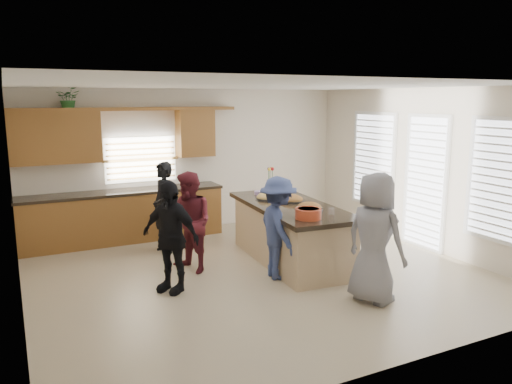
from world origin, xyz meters
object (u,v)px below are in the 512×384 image
woman_left_mid (190,223)px  woman_left_front (170,237)px  island (290,234)px  woman_right_back (278,228)px  woman_left_back (164,208)px  salad_bowl (308,213)px  woman_right_front (375,238)px

woman_left_mid → woman_left_front: bearing=-58.8°
island → woman_right_back: woman_right_back is taller
woman_left_back → woman_left_front: (-0.43, -1.76, -0.01)m
woman_left_back → island: bearing=43.2°
salad_bowl → woman_right_front: (0.42, -0.93, -0.18)m
salad_bowl → woman_left_back: 2.75m
island → salad_bowl: bearing=-101.5°
woman_left_back → woman_left_front: size_ratio=1.02×
island → woman_right_back: (-0.54, -0.57, 0.30)m
woman_left_front → woman_right_back: (1.56, -0.21, -0.01)m
woman_left_front → island: bearing=64.0°
salad_bowl → woman_left_back: woman_left_back is taller
woman_left_front → woman_right_back: size_ratio=1.02×
woman_left_mid → woman_right_front: woman_right_front is taller
woman_left_front → woman_right_front: bearing=20.2°
woman_left_mid → woman_left_front: 0.80m
woman_left_mid → woman_left_front: same height
woman_left_mid → salad_bowl: bearing=27.6°
salad_bowl → island: bearing=73.8°
salad_bowl → woman_left_front: woman_left_front is taller
island → woman_right_back: size_ratio=1.84×
salad_bowl → woman_right_back: bearing=124.5°
salad_bowl → woman_left_mid: (-1.33, 1.22, -0.26)m
island → woman_right_front: size_ratio=1.63×
island → woman_left_mid: (-1.60, 0.26, 0.32)m
woman_right_front → woman_right_back: bearing=10.4°
island → salad_bowl: salad_bowl is taller
woman_right_back → woman_right_front: (0.68, -1.32, 0.10)m
salad_bowl → woman_left_front: 1.94m
salad_bowl → woman_right_back: woman_right_back is taller
woman_left_back → woman_right_back: size_ratio=1.04×
island → woman_left_front: size_ratio=1.81×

